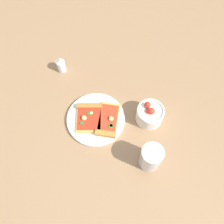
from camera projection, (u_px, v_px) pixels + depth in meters
ground_plane at (106, 119)px, 1.01m from camera, size 2.40×2.40×0.00m
plate at (96, 119)px, 1.00m from camera, size 0.22×0.22×0.01m
pizza_slice_near at (89, 115)px, 0.99m from camera, size 0.11×0.13×0.03m
pizza_slice_far at (108, 122)px, 0.98m from camera, size 0.11×0.16×0.02m
salad_bowl at (150, 114)px, 0.97m from camera, size 0.10×0.10×0.09m
soda_glass at (151, 158)px, 0.88m from camera, size 0.08×0.08×0.11m
pepper_shaker at (61, 65)px, 1.08m from camera, size 0.04×0.04×0.07m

